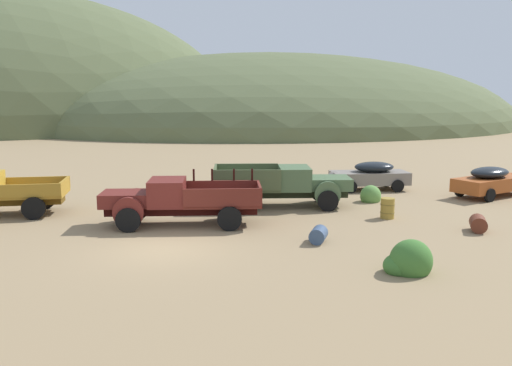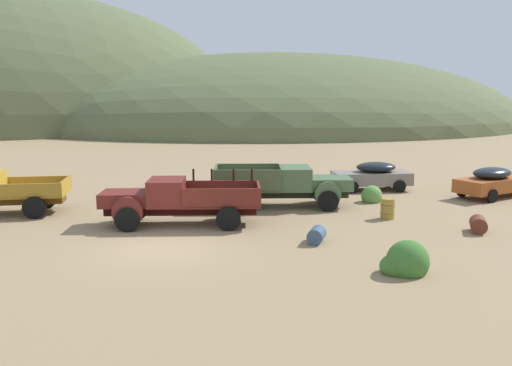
{
  "view_description": "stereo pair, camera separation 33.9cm",
  "coord_description": "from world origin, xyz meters",
  "px_view_note": "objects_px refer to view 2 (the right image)",
  "views": [
    {
      "loc": [
        -2.24,
        -17.84,
        5.27
      ],
      "look_at": [
        4.72,
        4.31,
        1.37
      ],
      "focal_mm": 37.27,
      "sensor_mm": 36.0,
      "label": 1
    },
    {
      "loc": [
        -1.92,
        -17.94,
        5.27
      ],
      "look_at": [
        4.72,
        4.31,
        1.37
      ],
      "focal_mm": 37.27,
      "sensor_mm": 36.0,
      "label": 2
    }
  ],
  "objects_px": {
    "car_primer_gray": "(369,176)",
    "oil_drum_tipped": "(478,224)",
    "car_oxide_orange": "(497,181)",
    "truck_weathered_green": "(291,185)",
    "truck_oxblood": "(170,201)",
    "oil_drum_by_truck": "(317,235)",
    "oil_drum_spare": "(388,209)"
  },
  "relations": [
    {
      "from": "truck_weathered_green",
      "to": "oil_drum_spare",
      "type": "xyz_separation_m",
      "value": [
        3.05,
        -3.57,
        -0.58
      ]
    },
    {
      "from": "truck_weathered_green",
      "to": "oil_drum_tipped",
      "type": "height_order",
      "value": "truck_weathered_green"
    },
    {
      "from": "oil_drum_by_truck",
      "to": "oil_drum_tipped",
      "type": "bearing_deg",
      "value": -3.69
    },
    {
      "from": "car_primer_gray",
      "to": "truck_weathered_green",
      "type": "bearing_deg",
      "value": 37.67
    },
    {
      "from": "truck_weathered_green",
      "to": "oil_drum_by_truck",
      "type": "height_order",
      "value": "truck_weathered_green"
    },
    {
      "from": "car_oxide_orange",
      "to": "truck_weathered_green",
      "type": "bearing_deg",
      "value": 161.22
    },
    {
      "from": "car_primer_gray",
      "to": "car_oxide_orange",
      "type": "xyz_separation_m",
      "value": [
        5.37,
        -3.63,
        0.0
      ]
    },
    {
      "from": "oil_drum_tipped",
      "to": "car_primer_gray",
      "type": "bearing_deg",
      "value": 87.64
    },
    {
      "from": "truck_oxblood",
      "to": "truck_weathered_green",
      "type": "xyz_separation_m",
      "value": [
        5.98,
        2.0,
        0.02
      ]
    },
    {
      "from": "car_primer_gray",
      "to": "oil_drum_by_truck",
      "type": "relative_size",
      "value": 4.64
    },
    {
      "from": "car_primer_gray",
      "to": "oil_drum_tipped",
      "type": "distance_m",
      "value": 9.41
    },
    {
      "from": "oil_drum_tipped",
      "to": "oil_drum_spare",
      "type": "relative_size",
      "value": 1.25
    },
    {
      "from": "truck_oxblood",
      "to": "car_oxide_orange",
      "type": "xyz_separation_m",
      "value": [
        16.98,
        1.18,
        -0.19
      ]
    },
    {
      "from": "oil_drum_by_truck",
      "to": "oil_drum_spare",
      "type": "height_order",
      "value": "oil_drum_spare"
    },
    {
      "from": "truck_weathered_green",
      "to": "oil_drum_by_truck",
      "type": "relative_size",
      "value": 6.67
    },
    {
      "from": "truck_oxblood",
      "to": "oil_drum_by_truck",
      "type": "distance_m",
      "value": 6.29
    },
    {
      "from": "oil_drum_tipped",
      "to": "truck_weathered_green",
      "type": "bearing_deg",
      "value": 128.55
    },
    {
      "from": "truck_weathered_green",
      "to": "car_oxide_orange",
      "type": "distance_m",
      "value": 11.03
    },
    {
      "from": "car_oxide_orange",
      "to": "oil_drum_tipped",
      "type": "relative_size",
      "value": 4.6
    },
    {
      "from": "car_oxide_orange",
      "to": "oil_drum_spare",
      "type": "height_order",
      "value": "car_oxide_orange"
    },
    {
      "from": "oil_drum_by_truck",
      "to": "oil_drum_spare",
      "type": "relative_size",
      "value": 1.15
    },
    {
      "from": "car_oxide_orange",
      "to": "oil_drum_tipped",
      "type": "distance_m",
      "value": 8.16
    },
    {
      "from": "oil_drum_tipped",
      "to": "oil_drum_spare",
      "type": "distance_m",
      "value": 3.71
    },
    {
      "from": "car_primer_gray",
      "to": "oil_drum_tipped",
      "type": "relative_size",
      "value": 4.27
    },
    {
      "from": "truck_oxblood",
      "to": "car_primer_gray",
      "type": "distance_m",
      "value": 12.56
    },
    {
      "from": "car_primer_gray",
      "to": "oil_drum_tipped",
      "type": "height_order",
      "value": "car_primer_gray"
    },
    {
      "from": "car_oxide_orange",
      "to": "oil_drum_by_truck",
      "type": "xyz_separation_m",
      "value": [
        -12.31,
        -5.34,
        -0.53
      ]
    },
    {
      "from": "truck_weathered_green",
      "to": "truck_oxblood",
      "type": "bearing_deg",
      "value": -146.11
    },
    {
      "from": "car_oxide_orange",
      "to": "oil_drum_tipped",
      "type": "xyz_separation_m",
      "value": [
        -5.76,
        -5.76,
        -0.51
      ]
    },
    {
      "from": "truck_weathered_green",
      "to": "car_primer_gray",
      "type": "bearing_deg",
      "value": 42.05
    },
    {
      "from": "truck_weathered_green",
      "to": "oil_drum_spare",
      "type": "height_order",
      "value": "truck_weathered_green"
    },
    {
      "from": "car_oxide_orange",
      "to": "oil_drum_by_truck",
      "type": "distance_m",
      "value": 13.43
    }
  ]
}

